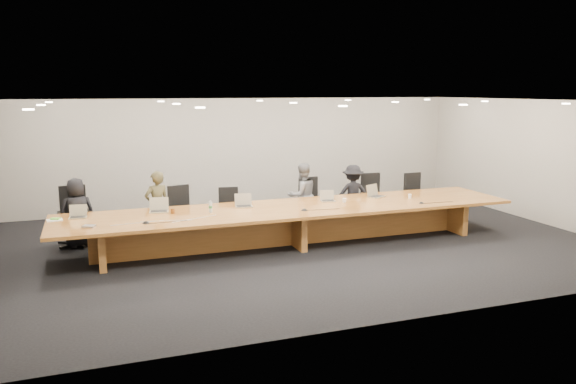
# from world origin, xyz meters

# --- Properties ---
(ground) EXTENTS (12.00, 12.00, 0.00)m
(ground) POSITION_xyz_m (0.00, 0.00, 0.00)
(ground) COLOR black
(ground) RESTS_ON ground
(back_wall) EXTENTS (12.00, 0.02, 2.80)m
(back_wall) POSITION_xyz_m (0.00, 4.00, 1.40)
(back_wall) COLOR beige
(back_wall) RESTS_ON ground
(conference_table) EXTENTS (9.00, 1.80, 0.75)m
(conference_table) POSITION_xyz_m (0.00, 0.00, 0.52)
(conference_table) COLOR brown
(conference_table) RESTS_ON ground
(chair_far_left) EXTENTS (0.66, 0.66, 1.19)m
(chair_far_left) POSITION_xyz_m (-4.04, 1.34, 0.60)
(chair_far_left) COLOR black
(chair_far_left) RESTS_ON ground
(chair_left) EXTENTS (0.67, 0.67, 1.10)m
(chair_left) POSITION_xyz_m (-1.96, 1.22, 0.55)
(chair_left) COLOR black
(chair_left) RESTS_ON ground
(chair_mid_left) EXTENTS (0.56, 0.56, 0.99)m
(chair_mid_left) POSITION_xyz_m (-0.98, 1.23, 0.50)
(chair_mid_left) COLOR black
(chair_mid_left) RESTS_ON ground
(chair_mid_right) EXTENTS (0.60, 0.60, 1.10)m
(chair_mid_right) POSITION_xyz_m (0.93, 1.30, 0.55)
(chair_mid_right) COLOR black
(chair_mid_right) RESTS_ON ground
(chair_right) EXTENTS (0.61, 0.61, 1.12)m
(chair_right) POSITION_xyz_m (2.48, 1.30, 0.56)
(chair_right) COLOR black
(chair_right) RESTS_ON ground
(chair_far_right) EXTENTS (0.58, 0.58, 1.08)m
(chair_far_right) POSITION_xyz_m (3.59, 1.21, 0.54)
(chair_far_right) COLOR black
(chair_far_right) RESTS_ON ground
(person_a) EXTENTS (0.73, 0.55, 1.36)m
(person_a) POSITION_xyz_m (-3.99, 1.24, 0.68)
(person_a) COLOR black
(person_a) RESTS_ON ground
(person_b) EXTENTS (0.59, 0.47, 1.42)m
(person_b) POSITION_xyz_m (-2.48, 1.19, 0.71)
(person_b) COLOR #3B3620
(person_b) RESTS_ON ground
(person_c) EXTENTS (0.77, 0.64, 1.43)m
(person_c) POSITION_xyz_m (0.67, 1.24, 0.72)
(person_c) COLOR slate
(person_c) RESTS_ON ground
(person_d) EXTENTS (0.96, 0.69, 1.33)m
(person_d) POSITION_xyz_m (1.92, 1.28, 0.67)
(person_d) COLOR black
(person_d) RESTS_ON ground
(laptop_a) EXTENTS (0.32, 0.25, 0.24)m
(laptop_a) POSITION_xyz_m (-3.97, 0.42, 0.87)
(laptop_a) COLOR #BBB08F
(laptop_a) RESTS_ON conference_table
(laptop_b) EXTENTS (0.39, 0.31, 0.28)m
(laptop_b) POSITION_xyz_m (-2.53, 0.42, 0.89)
(laptop_b) COLOR #C3B795
(laptop_b) RESTS_ON conference_table
(laptop_c) EXTENTS (0.36, 0.28, 0.26)m
(laptop_c) POSITION_xyz_m (-0.90, 0.35, 0.88)
(laptop_c) COLOR tan
(laptop_c) RESTS_ON conference_table
(laptop_d) EXTENTS (0.33, 0.26, 0.23)m
(laptop_d) POSITION_xyz_m (0.88, 0.30, 0.87)
(laptop_d) COLOR #BAAC8E
(laptop_d) RESTS_ON conference_table
(laptop_e) EXTENTS (0.42, 0.37, 0.27)m
(laptop_e) POSITION_xyz_m (2.05, 0.38, 0.89)
(laptop_e) COLOR tan
(laptop_e) RESTS_ON conference_table
(water_bottle) EXTENTS (0.08, 0.08, 0.20)m
(water_bottle) POSITION_xyz_m (-1.62, 0.09, 0.85)
(water_bottle) COLOR #B1C2BE
(water_bottle) RESTS_ON conference_table
(amber_mug) EXTENTS (0.09, 0.09, 0.09)m
(amber_mug) POSITION_xyz_m (-2.31, 0.21, 0.80)
(amber_mug) COLOR brown
(amber_mug) RESTS_ON conference_table
(paper_cup_near) EXTENTS (0.09, 0.09, 0.09)m
(paper_cup_near) POSITION_xyz_m (1.15, 0.09, 0.79)
(paper_cup_near) COLOR silver
(paper_cup_near) RESTS_ON conference_table
(paper_cup_far) EXTENTS (0.08, 0.08, 0.09)m
(paper_cup_far) POSITION_xyz_m (2.65, 0.03, 0.79)
(paper_cup_far) COLOR white
(paper_cup_far) RESTS_ON conference_table
(notepad) EXTENTS (0.29, 0.24, 0.02)m
(notepad) POSITION_xyz_m (-4.35, 0.35, 0.76)
(notepad) COLOR silver
(notepad) RESTS_ON conference_table
(lime_gadget) EXTENTS (0.18, 0.14, 0.02)m
(lime_gadget) POSITION_xyz_m (-4.34, 0.36, 0.78)
(lime_gadget) COLOR #63BF33
(lime_gadget) RESTS_ON notepad
(av_box) EXTENTS (0.24, 0.21, 0.03)m
(av_box) POSITION_xyz_m (-3.78, -0.37, 0.76)
(av_box) COLOR #B2B1B6
(av_box) RESTS_ON conference_table
(mic_left) EXTENTS (0.15, 0.15, 0.03)m
(mic_left) POSITION_xyz_m (-2.86, -0.41, 0.77)
(mic_left) COLOR black
(mic_left) RESTS_ON conference_table
(mic_center) EXTENTS (0.17, 0.17, 0.03)m
(mic_center) POSITION_xyz_m (0.10, -0.36, 0.77)
(mic_center) COLOR black
(mic_center) RESTS_ON conference_table
(mic_right) EXTENTS (0.15, 0.15, 0.03)m
(mic_right) POSITION_xyz_m (2.58, -0.52, 0.76)
(mic_right) COLOR black
(mic_right) RESTS_ON conference_table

